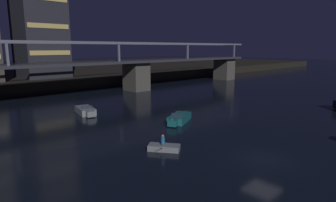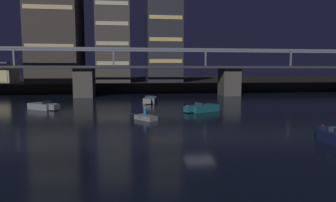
# 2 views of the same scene
# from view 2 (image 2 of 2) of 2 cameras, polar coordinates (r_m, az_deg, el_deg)

# --- Properties ---
(ground_plane) EXTENTS (400.00, 400.00, 0.00)m
(ground_plane) POSITION_cam_2_polar(r_m,az_deg,el_deg) (25.43, 6.08, -5.88)
(ground_plane) COLOR black
(far_riverbank) EXTENTS (240.00, 80.00, 2.20)m
(far_riverbank) POSITION_cam_2_polar(r_m,az_deg,el_deg) (107.78, -4.21, 3.72)
(far_riverbank) COLOR black
(far_riverbank) RESTS_ON ground
(river_bridge) EXTENTS (93.56, 6.40, 9.38)m
(river_bridge) POSITION_cam_2_polar(r_m,az_deg,el_deg) (59.83, -1.74, 5.04)
(river_bridge) COLOR #4C4944
(river_bridge) RESTS_ON ground
(tower_west_tall) EXTENTS (8.17, 11.36, 23.72)m
(tower_west_tall) POSITION_cam_2_polar(r_m,az_deg,el_deg) (78.25, -10.37, 12.22)
(tower_west_tall) COLOR #423D38
(tower_west_tall) RESTS_ON far_riverbank
(tower_central) EXTENTS (8.67, 10.30, 26.52)m
(tower_central) POSITION_cam_2_polar(r_m,az_deg,el_deg) (78.29, -0.86, 13.34)
(tower_central) COLOR #282833
(tower_central) RESTS_ON far_riverbank
(speedboat_near_center) EXTENTS (2.60, 5.21, 1.16)m
(speedboat_near_center) POSITION_cam_2_polar(r_m,az_deg,el_deg) (47.91, -3.43, 0.19)
(speedboat_near_center) COLOR gray
(speedboat_near_center) RESTS_ON ground
(speedboat_near_right) EXTENTS (4.67, 4.03, 1.16)m
(speedboat_near_right) POSITION_cam_2_polar(r_m,az_deg,el_deg) (42.87, -22.69, -0.93)
(speedboat_near_right) COLOR gray
(speedboat_near_right) RESTS_ON ground
(speedboat_mid_left) EXTENTS (4.92, 3.45, 1.16)m
(speedboat_mid_left) POSITION_cam_2_polar(r_m,az_deg,el_deg) (37.91, 6.58, -1.35)
(speedboat_mid_left) COLOR #196066
(speedboat_mid_left) RESTS_ON ground
(dinghy_with_paddler) EXTENTS (2.69, 2.75, 1.36)m
(dinghy_with_paddler) POSITION_cam_2_polar(r_m,az_deg,el_deg) (31.31, -4.30, -3.12)
(dinghy_with_paddler) COLOR gray
(dinghy_with_paddler) RESTS_ON ground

